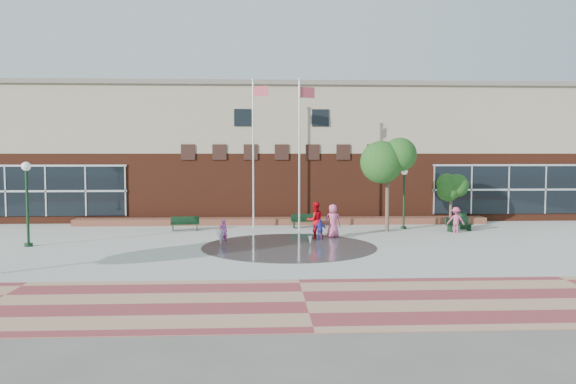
{
  "coord_description": "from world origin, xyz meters",
  "views": [
    {
      "loc": [
        -1.34,
        -23.75,
        4.54
      ],
      "look_at": [
        0.0,
        4.0,
        2.6
      ],
      "focal_mm": 35.0,
      "sensor_mm": 36.0,
      "label": 1
    }
  ],
  "objects_px": {
    "bench_left": "(185,226)",
    "trash_can": "(462,221)",
    "flagpole_right": "(300,146)",
    "child_splash": "(223,232)",
    "flagpole_left": "(254,145)"
  },
  "relations": [
    {
      "from": "flagpole_right",
      "to": "bench_left",
      "type": "bearing_deg",
      "value": 152.22
    },
    {
      "from": "bench_left",
      "to": "flagpole_right",
      "type": "bearing_deg",
      "value": -9.99
    },
    {
      "from": "flagpole_left",
      "to": "trash_can",
      "type": "bearing_deg",
      "value": 16.94
    },
    {
      "from": "bench_left",
      "to": "trash_can",
      "type": "relative_size",
      "value": 1.69
    },
    {
      "from": "bench_left",
      "to": "trash_can",
      "type": "distance_m",
      "value": 16.36
    },
    {
      "from": "flagpole_right",
      "to": "bench_left",
      "type": "height_order",
      "value": "flagpole_right"
    },
    {
      "from": "child_splash",
      "to": "flagpole_right",
      "type": "bearing_deg",
      "value": -159.24
    },
    {
      "from": "bench_left",
      "to": "trash_can",
      "type": "xyz_separation_m",
      "value": [
        16.36,
        -0.06,
        0.24
      ]
    },
    {
      "from": "bench_left",
      "to": "trash_can",
      "type": "bearing_deg",
      "value": -7.07
    },
    {
      "from": "child_splash",
      "to": "trash_can",
      "type": "bearing_deg",
      "value": 172.1
    },
    {
      "from": "trash_can",
      "to": "child_splash",
      "type": "bearing_deg",
      "value": -160.14
    },
    {
      "from": "flagpole_right",
      "to": "trash_can",
      "type": "bearing_deg",
      "value": -22.84
    },
    {
      "from": "trash_can",
      "to": "flagpole_left",
      "type": "bearing_deg",
      "value": 174.9
    },
    {
      "from": "flagpole_right",
      "to": "child_splash",
      "type": "xyz_separation_m",
      "value": [
        -4.14,
        -4.68,
        -4.3
      ]
    },
    {
      "from": "bench_left",
      "to": "trash_can",
      "type": "height_order",
      "value": "trash_can"
    }
  ]
}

